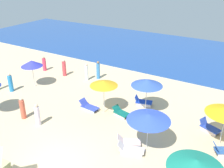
{
  "coord_description": "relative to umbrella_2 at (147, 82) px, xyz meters",
  "views": [
    {
      "loc": [
        8.07,
        -7.4,
        9.66
      ],
      "look_at": [
        -1.32,
        8.13,
        1.25
      ],
      "focal_mm": 40.98,
      "sensor_mm": 36.0,
      "label": 1
    }
  ],
  "objects": [
    {
      "name": "beachgoer_1",
      "position": [
        -9.5,
        2.17,
        -1.59
      ],
      "size": [
        0.37,
        0.37,
        1.64
      ],
      "rotation": [
        0.0,
        0.0,
        1.58
      ],
      "color": "#DF424B",
      "rests_on": "ground_plane"
    },
    {
      "name": "beachgoer_3",
      "position": [
        -7.01,
        2.41,
        -1.56
      ],
      "size": [
        0.33,
        0.33,
        1.64
      ],
      "rotation": [
        0.0,
        0.0,
        4.8
      ],
      "color": "white",
      "rests_on": "ground_plane"
    },
    {
      "name": "umbrella_7",
      "position": [
        -2.53,
        -1.59,
        -0.04
      ],
      "size": [
        1.96,
        1.96,
        2.49
      ],
      "color": "silver",
      "rests_on": "ground_plane"
    },
    {
      "name": "beachgoer_2",
      "position": [
        -11.1,
        -2.75,
        -1.59
      ],
      "size": [
        0.51,
        0.51,
        1.62
      ],
      "rotation": [
        0.0,
        0.0,
        5.37
      ],
      "color": "#2987D5",
      "rests_on": "ground_plane"
    },
    {
      "name": "beachgoer_0",
      "position": [
        -6.89,
        -5.15,
        -1.61
      ],
      "size": [
        0.43,
        0.43,
        1.58
      ],
      "rotation": [
        0.0,
        0.0,
        4.47
      ],
      "color": "#D65C45",
      "rests_on": "ground_plane"
    },
    {
      "name": "beachgoer_7",
      "position": [
        -5.4,
        -5.23,
        -1.6
      ],
      "size": [
        0.4,
        0.4,
        1.58
      ],
      "rotation": [
        0.0,
        0.0,
        1.77
      ],
      "color": "white",
      "rests_on": "ground_plane"
    },
    {
      "name": "lounge_chair_7_1",
      "position": [
        -3.72,
        -1.84,
        -2.1
      ],
      "size": [
        1.53,
        0.74,
        0.68
      ],
      "rotation": [
        0.0,
        0.0,
        1.49
      ],
      "color": "silver",
      "rests_on": "ground_plane"
    },
    {
      "name": "lounge_chair_6_1",
      "position": [
        1.15,
        -4.57,
        -2.1
      ],
      "size": [
        1.62,
        1.02,
        0.61
      ],
      "rotation": [
        0.0,
        0.0,
        1.89
      ],
      "color": "silver",
      "rests_on": "ground_plane"
    },
    {
      "name": "lounge_chair_7_0",
      "position": [
        -1.29,
        -1.36,
        -2.11
      ],
      "size": [
        1.36,
        0.88,
        0.59
      ],
      "rotation": [
        0.0,
        0.0,
        1.35
      ],
      "color": "silver",
      "rests_on": "ground_plane"
    },
    {
      "name": "umbrella_8",
      "position": [
        4.95,
        -5.98,
        -0.29
      ],
      "size": [
        2.49,
        2.49,
        2.29
      ],
      "color": "silver",
      "rests_on": "ground_plane"
    },
    {
      "name": "lounge_chair_4_0",
      "position": [
        4.49,
        -0.08,
        -2.08
      ],
      "size": [
        1.43,
        1.05,
        0.72
      ],
      "rotation": [
        0.0,
        0.0,
        1.19
      ],
      "color": "silver",
      "rests_on": "ground_plane"
    },
    {
      "name": "lounge_chair_2_0",
      "position": [
        -0.58,
        0.81,
        -2.07
      ],
      "size": [
        1.42,
        0.95,
        0.7
      ],
      "rotation": [
        0.0,
        0.0,
        1.83
      ],
      "color": "silver",
      "rests_on": "ground_plane"
    },
    {
      "name": "umbrella_3",
      "position": [
        -10.17,
        -1.05,
        -0.21
      ],
      "size": [
        1.83,
        1.83,
        2.4
      ],
      "color": "silver",
      "rests_on": "ground_plane"
    },
    {
      "name": "umbrella_6",
      "position": [
        1.75,
        -3.63,
        -0.28
      ],
      "size": [
        2.48,
        2.48,
        2.26
      ],
      "color": "silver",
      "rests_on": "ground_plane"
    },
    {
      "name": "beachgoer_5",
      "position": [
        -12.11,
        2.16,
        -1.66
      ],
      "size": [
        0.44,
        0.44,
        1.49
      ],
      "rotation": [
        0.0,
        0.0,
        1.81
      ],
      "color": "#F43D5E",
      "rests_on": "ground_plane"
    },
    {
      "name": "beachgoer_6",
      "position": [
        -6.32,
        3.29,
        -1.54
      ],
      "size": [
        0.34,
        0.34,
        1.72
      ],
      "rotation": [
        0.0,
        0.0,
        1.57
      ],
      "color": "#367EC8",
      "rests_on": "ground_plane"
    },
    {
      "name": "ocean",
      "position": [
        -1.84,
        14.54,
        -2.29
      ],
      "size": [
        60.0,
        15.77,
        0.12
      ],
      "primitive_type": "cube",
      "color": "#234B97",
      "rests_on": "ground_plane"
    },
    {
      "name": "umbrella_2",
      "position": [
        0.0,
        0.0,
        0.0
      ],
      "size": [
        2.21,
        2.21,
        2.58
      ],
      "color": "silver",
      "rests_on": "ground_plane"
    },
    {
      "name": "lounge_chair_6_0",
      "position": [
        0.73,
        -4.04,
        -2.1
      ],
      "size": [
        1.51,
        1.19,
        0.63
      ],
      "rotation": [
        0.0,
        0.0,
        2.06
      ],
      "color": "silver",
      "rests_on": "ground_plane"
    },
    {
      "name": "ground_plane",
      "position": [
        -1.84,
        -7.58,
        -2.35
      ],
      "size": [
        60.0,
        60.0,
        0.0
      ],
      "primitive_type": "plane",
      "color": "beige"
    }
  ]
}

